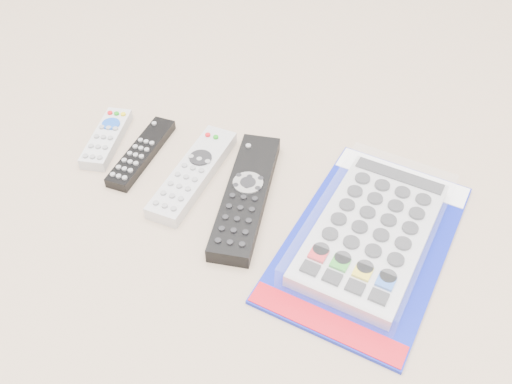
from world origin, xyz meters
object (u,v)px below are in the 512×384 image
(remote_small_grey, at_px, (107,138))
(remote_slim_black, at_px, (141,153))
(remote_large_black, at_px, (246,195))
(jumbo_remote_packaged, at_px, (372,231))
(remote_silver_dvd, at_px, (193,173))

(remote_small_grey, relative_size, remote_slim_black, 0.86)
(remote_large_black, relative_size, jumbo_remote_packaged, 0.69)
(jumbo_remote_packaged, bearing_deg, remote_silver_dvd, -177.78)
(remote_slim_black, distance_m, remote_large_black, 0.20)
(remote_small_grey, xyz_separation_m, remote_slim_black, (0.07, -0.01, -0.00))
(jumbo_remote_packaged, bearing_deg, remote_small_grey, -179.23)
(remote_slim_black, bearing_deg, remote_large_black, -9.51)
(remote_small_grey, relative_size, remote_large_black, 0.57)
(remote_small_grey, distance_m, remote_large_black, 0.28)
(remote_small_grey, distance_m, remote_silver_dvd, 0.18)
(remote_slim_black, xyz_separation_m, remote_silver_dvd, (0.10, -0.02, 0.00))
(remote_small_grey, bearing_deg, remote_silver_dvd, -20.28)
(remote_slim_black, relative_size, remote_silver_dvd, 0.79)
(remote_slim_black, relative_size, jumbo_remote_packaged, 0.46)
(remote_small_grey, height_order, remote_slim_black, remote_small_grey)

